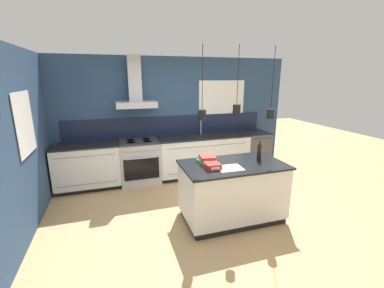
{
  "coord_description": "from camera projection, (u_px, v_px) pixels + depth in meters",
  "views": [
    {
      "loc": [
        -1.23,
        -3.52,
        2.19
      ],
      "look_at": [
        0.08,
        0.58,
        1.05
      ],
      "focal_mm": 24.0,
      "sensor_mm": 36.0,
      "label": 1
    }
  ],
  "objects": [
    {
      "name": "ground_plane",
      "position": [
        198.0,
        215.0,
        4.16
      ],
      "size": [
        16.0,
        16.0,
        0.0
      ],
      "primitive_type": "plane",
      "color": "tan",
      "rests_on": "ground"
    },
    {
      "name": "wall_back",
      "position": [
        168.0,
        115.0,
        5.65
      ],
      "size": [
        5.6,
        2.38,
        2.6
      ],
      "color": "navy",
      "rests_on": "ground_plane"
    },
    {
      "name": "wall_left",
      "position": [
        27.0,
        139.0,
        3.76
      ],
      "size": [
        0.08,
        3.8,
        2.6
      ],
      "color": "navy",
      "rests_on": "ground_plane"
    },
    {
      "name": "counter_run_left",
      "position": [
        88.0,
        166.0,
        5.09
      ],
      "size": [
        1.25,
        0.64,
        0.91
      ],
      "color": "black",
      "rests_on": "ground_plane"
    },
    {
      "name": "counter_run_sink",
      "position": [
        203.0,
        155.0,
        5.81
      ],
      "size": [
        2.05,
        0.64,
        1.29
      ],
      "color": "black",
      "rests_on": "ground_plane"
    },
    {
      "name": "oven_range",
      "position": [
        140.0,
        162.0,
        5.39
      ],
      "size": [
        0.81,
        0.66,
        0.91
      ],
      "color": "#B5B5BA",
      "rests_on": "ground_plane"
    },
    {
      "name": "dishwasher",
      "position": [
        254.0,
        150.0,
        6.19
      ],
      "size": [
        0.58,
        0.65,
        0.91
      ],
      "color": "#4C4C51",
      "rests_on": "ground_plane"
    },
    {
      "name": "kitchen_island",
      "position": [
        232.0,
        191.0,
        3.99
      ],
      "size": [
        1.56,
        0.9,
        0.91
      ],
      "color": "black",
      "rests_on": "ground_plane"
    },
    {
      "name": "bottle_on_island",
      "position": [
        259.0,
        152.0,
        3.99
      ],
      "size": [
        0.07,
        0.07,
        0.32
      ],
      "color": "black",
      "rests_on": "kitchen_island"
    },
    {
      "name": "book_stack",
      "position": [
        207.0,
        160.0,
        3.89
      ],
      "size": [
        0.28,
        0.34,
        0.12
      ],
      "color": "#4C7F4C",
      "rests_on": "kitchen_island"
    },
    {
      "name": "red_supply_box",
      "position": [
        213.0,
        167.0,
        3.63
      ],
      "size": [
        0.21,
        0.16,
        0.08
      ],
      "color": "red",
      "rests_on": "kitchen_island"
    },
    {
      "name": "paper_pile",
      "position": [
        230.0,
        168.0,
        3.68
      ],
      "size": [
        0.37,
        0.29,
        0.01
      ],
      "color": "silver",
      "rests_on": "kitchen_island"
    }
  ]
}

